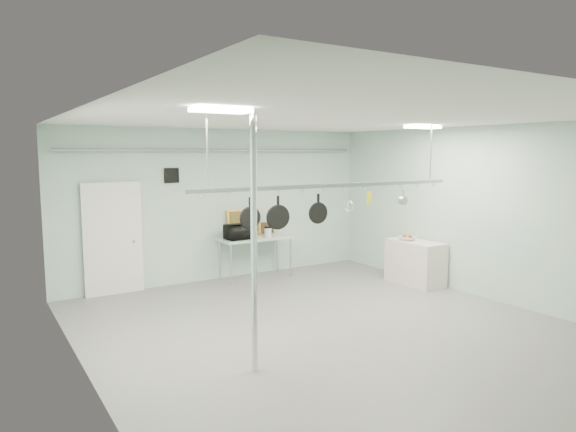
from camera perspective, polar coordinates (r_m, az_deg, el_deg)
floor at (r=8.03m, az=5.18°, el=-12.64°), size 8.00×8.00×0.00m
ceiling at (r=7.58m, az=5.45°, el=10.72°), size 7.00×8.00×0.02m
back_wall at (r=11.05m, az=-7.37°, el=1.26°), size 7.00×0.02×3.20m
right_wall at (r=10.13m, az=21.18°, el=0.33°), size 0.02×8.00×3.20m
door at (r=10.33m, az=-18.87°, el=-2.54°), size 1.10×0.10×2.20m
wall_vent at (r=10.57m, az=-12.81°, el=4.42°), size 0.30×0.04×0.30m
conduit_pipe at (r=10.91m, az=-7.27°, el=7.24°), size 6.60×0.07×0.07m
chrome_pole at (r=6.22m, az=-3.80°, el=-3.14°), size 0.08×0.08×3.20m
prep_table at (r=11.07m, az=-3.64°, el=-2.69°), size 1.60×0.70×0.91m
side_cabinet at (r=10.95m, az=13.94°, el=-5.04°), size 0.60×1.20×0.90m
pot_rack at (r=7.93m, az=5.19°, el=3.61°), size 4.80×0.06×1.00m
light_panel_left at (r=5.74m, az=-7.44°, el=11.60°), size 0.65×0.30×0.05m
light_panel_right at (r=9.63m, az=14.75°, el=9.55°), size 0.65×0.30×0.05m
microwave at (r=10.77m, az=-5.45°, el=-1.76°), size 0.58×0.40×0.31m
coffee_canister at (r=11.10m, az=-2.24°, el=-1.80°), size 0.20×0.20×0.18m
painting_large at (r=11.23m, az=-4.93°, el=-0.70°), size 0.79×0.18×0.58m
painting_small at (r=11.52m, az=-2.34°, el=-1.31°), size 0.31×0.11×0.25m
fruit_bowl at (r=10.90m, az=13.11°, el=-2.44°), size 0.41×0.41×0.08m
skillet_left at (r=7.17m, az=-4.23°, el=0.37°), size 0.32×0.08×0.43m
skillet_mid at (r=7.40m, az=-1.12°, el=0.34°), size 0.36×0.12×0.50m
skillet_right at (r=7.78m, az=3.37°, el=0.85°), size 0.33×0.08×0.45m
whisk at (r=8.13m, az=6.76°, el=1.59°), size 0.22×0.22×0.30m
grater at (r=8.40m, az=8.99°, el=2.00°), size 0.09×0.05×0.22m
saucepan at (r=8.91m, az=12.65°, el=2.09°), size 0.16×0.11×0.25m
fruit_cluster at (r=10.89m, az=13.12°, el=-2.23°), size 0.24×0.24×0.09m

